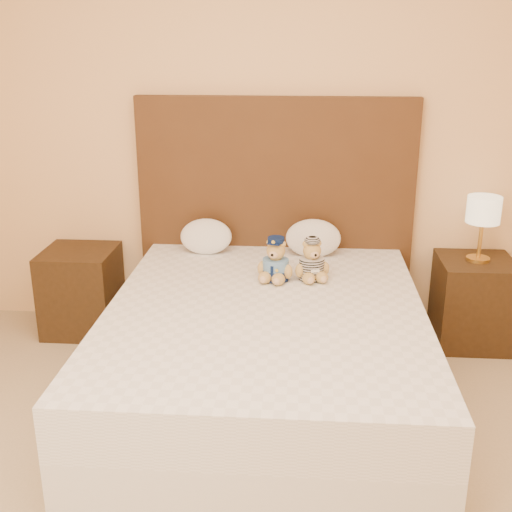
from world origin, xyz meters
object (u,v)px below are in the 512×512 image
at_px(teddy_prisoner, 312,260).
at_px(lamp, 483,213).
at_px(nightstand_left, 82,290).
at_px(nightstand_right, 473,302).
at_px(teddy_police, 276,259).
at_px(pillow_right, 313,236).
at_px(bed, 265,355).
at_px(pillow_left, 206,235).

bearing_deg(teddy_prisoner, lamp, 3.31).
xyz_separation_m(nightstand_left, lamp, (2.50, 0.00, 0.57)).
distance_m(nightstand_right, teddy_police, 1.35).
height_order(nightstand_right, teddy_police, teddy_police).
height_order(nightstand_left, teddy_police, teddy_police).
height_order(teddy_police, pillow_right, teddy_police).
height_order(bed, nightstand_right, same).
relative_size(nightstand_right, pillow_left, 1.69).
xyz_separation_m(bed, nightstand_left, (-1.25, 0.80, -0.00)).
height_order(bed, pillow_right, pillow_right).
bearing_deg(nightstand_left, lamp, 0.00).
bearing_deg(pillow_right, teddy_prisoner, -91.60).
height_order(lamp, teddy_police, lamp).
bearing_deg(pillow_right, lamp, -1.71).
bearing_deg(pillow_right, nightstand_left, -178.85).
height_order(bed, teddy_prisoner, teddy_prisoner).
xyz_separation_m(lamp, teddy_prisoner, (-1.02, -0.40, -0.18)).
height_order(teddy_prisoner, pillow_right, pillow_right).
bearing_deg(bed, nightstand_left, 147.38).
height_order(bed, pillow_left, pillow_left).
bearing_deg(pillow_left, nightstand_right, -1.03).
relative_size(nightstand_left, lamp, 1.38).
bearing_deg(teddy_police, nightstand_left, 177.59).
height_order(teddy_prisoner, pillow_left, teddy_prisoner).
bearing_deg(pillow_left, teddy_prisoner, -32.80).
distance_m(bed, pillow_left, 1.01).
bearing_deg(nightstand_left, pillow_right, 1.15).
bearing_deg(teddy_police, teddy_prisoner, 23.49).
xyz_separation_m(teddy_police, teddy_prisoner, (0.20, 0.03, -0.01)).
height_order(teddy_police, pillow_left, teddy_police).
distance_m(lamp, teddy_prisoner, 1.11).
bearing_deg(lamp, bed, -147.38).
height_order(lamp, teddy_prisoner, lamp).
distance_m(teddy_police, pillow_right, 0.50).
relative_size(lamp, teddy_police, 1.62).
height_order(nightstand_left, lamp, lamp).
xyz_separation_m(nightstand_right, teddy_police, (-1.22, -0.42, 0.40)).
relative_size(teddy_prisoner, pillow_left, 0.72).
xyz_separation_m(teddy_prisoner, pillow_left, (-0.66, 0.43, -0.00)).
bearing_deg(nightstand_right, teddy_prisoner, -158.76).
bearing_deg(nightstand_left, bed, -32.62).
bearing_deg(teddy_police, bed, -79.34).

